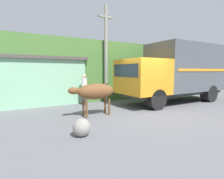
# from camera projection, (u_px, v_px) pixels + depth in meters

# --- Properties ---
(ground_plane) EXTENTS (60.00, 60.00, 0.00)m
(ground_plane) POSITION_uv_depth(u_px,v_px,m) (145.00, 112.00, 8.07)
(ground_plane) COLOR slate
(hillside_embankment) EXTENTS (32.00, 6.73, 3.72)m
(hillside_embankment) POSITION_uv_depth(u_px,v_px,m) (88.00, 71.00, 13.83)
(hillside_embankment) COLOR #4C7A38
(hillside_embankment) RESTS_ON ground_plane
(building_backdrop) EXTENTS (6.61, 2.70, 2.65)m
(building_backdrop) POSITION_uv_depth(u_px,v_px,m) (23.00, 81.00, 9.59)
(building_backdrop) COLOR #8CC69E
(building_backdrop) RESTS_ON ground_plane
(cargo_truck) EXTENTS (7.06, 2.42, 3.44)m
(cargo_truck) POSITION_uv_depth(u_px,v_px,m) (178.00, 71.00, 10.45)
(cargo_truck) COLOR #2D2D2D
(cargo_truck) RESTS_ON ground_plane
(brown_cow) EXTENTS (2.02, 0.66, 1.36)m
(brown_cow) POSITION_uv_depth(u_px,v_px,m) (95.00, 92.00, 7.27)
(brown_cow) COLOR brown
(brown_cow) RESTS_ON ground_plane
(pedestrian_on_hill) EXTENTS (0.32, 0.32, 1.71)m
(pedestrian_on_hill) POSITION_uv_depth(u_px,v_px,m) (84.00, 88.00, 9.62)
(pedestrian_on_hill) COLOR #38332D
(pedestrian_on_hill) RESTS_ON ground_plane
(utility_pole) EXTENTS (0.90, 0.21, 5.71)m
(utility_pole) POSITION_uv_depth(u_px,v_px,m) (106.00, 52.00, 10.45)
(utility_pole) COLOR gray
(utility_pole) RESTS_ON ground_plane
(roadside_rock) EXTENTS (0.52, 0.52, 0.52)m
(roadside_rock) POSITION_uv_depth(u_px,v_px,m) (82.00, 127.00, 5.02)
(roadside_rock) COLOR gray
(roadside_rock) RESTS_ON ground_plane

